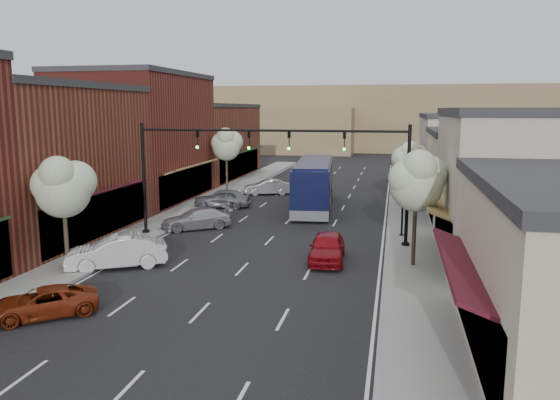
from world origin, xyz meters
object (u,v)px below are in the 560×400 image
Objects in this scene: signal_mast_left at (179,162)px; parked_car_d at (222,198)px; coach_bus at (314,184)px; tree_right_far at (410,159)px; signal_mast_right at (365,166)px; tree_left_near at (63,186)px; tree_right_near at (417,180)px; parked_car_b at (116,252)px; lamp_post_far at (401,162)px; parked_car_c at (196,219)px; parked_car_a at (43,303)px; lamp_post_near at (403,189)px; tree_left_far at (227,144)px; red_hatchback at (327,247)px; parked_car_e at (267,187)px.

signal_mast_left reaches higher than parked_car_d.
signal_mast_left is at bearing -125.64° from coach_bus.
signal_mast_left reaches higher than tree_right_far.
signal_mast_right reaches higher than tree_left_near.
tree_right_near reaches higher than parked_car_d.
parked_car_b is (-0.58, -7.04, -3.82)m from signal_mast_left.
signal_mast_left reaches higher than coach_bus.
parked_car_c is (-13.26, -17.78, -2.33)m from lamp_post_far.
lamp_post_near is at bearing 101.28° from parked_car_a.
parked_car_d is (2.05, 18.11, -3.46)m from tree_left_near.
signal_mast_left is 14.20m from parked_car_a.
tree_left_far is 25.17m from red_hatchback.
parked_car_b is at bearing -8.31° from parked_car_d.
lamp_post_far is 22.30m from parked_car_c.
red_hatchback is at bearing -114.10° from signal_mast_right.
parked_car_e is at bearing 138.48° from parked_car_a.
signal_mast_right is 1.85× the size of lamp_post_far.
tree_right_near reaches higher than coach_bus.
signal_mast_left is at bearing -5.01° from parked_car_d.
tree_left_far is 5.65m from parked_car_e.
tree_left_near is 0.45× the size of coach_bus.
signal_mast_right is at bearing -102.85° from tree_right_far.
tree_right_near is 1.34× the size of lamp_post_far.
tree_left_far reaches higher than parked_car_d.
lamp_post_near reaches higher than parked_car_e.
tree_right_near is 1.48× the size of parked_car_a.
red_hatchback is (12.21, -21.68, -3.85)m from tree_left_far.
tree_right_far is at bearing 90.00° from tree_right_near.
lamp_post_far is at bearing 83.78° from signal_mast_right.
lamp_post_near is 0.96× the size of parked_car_c.
lamp_post_near is at bearing -90.00° from lamp_post_far.
tree_right_near reaches higher than tree_left_near.
signal_mast_right is 20.19m from lamp_post_far.
parked_car_d is at bearing 150.37° from parked_car_b.
parked_car_b is at bearing -85.30° from tree_left_far.
signal_mast_right is 5.63m from red_hatchback.
parked_car_b is 1.05× the size of parked_car_c.
tree_left_far reaches higher than lamp_post_far.
signal_mast_left is 4.53m from parked_car_c.
signal_mast_left is 13.43m from coach_bus.
tree_left_near reaches higher than parked_car_e.
tree_right_far is at bearing 90.35° from parked_car_c.
tree_left_near is 1.28× the size of lamp_post_far.
signal_mast_left is 2.05× the size of parked_car_a.
parked_car_a is 15.83m from parked_car_c.
tree_right_far is 1.35× the size of parked_car_a.
lamp_post_near is 16.07m from parked_car_d.
red_hatchback reaches higher than parked_car_c.
parked_car_b is (2.05, 1.01, -3.42)m from tree_left_near.
coach_bus is at bearing 64.49° from tree_left_near.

